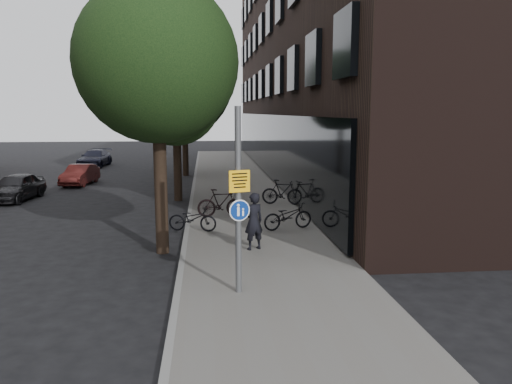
{
  "coord_description": "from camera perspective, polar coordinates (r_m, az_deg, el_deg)",
  "views": [
    {
      "loc": [
        -1.34,
        -9.42,
        3.96
      ],
      "look_at": [
        -0.12,
        2.7,
        2.0
      ],
      "focal_mm": 35.0,
      "sensor_mm": 36.0,
      "label": 1
    }
  ],
  "objects": [
    {
      "name": "sidewalk",
      "position": [
        19.87,
        -1.07,
        -2.17
      ],
      "size": [
        4.5,
        60.0,
        0.12
      ],
      "primitive_type": "cube",
      "color": "#5B5954",
      "rests_on": "ground"
    },
    {
      "name": "ground",
      "position": [
        10.31,
        2.21,
        -13.46
      ],
      "size": [
        120.0,
        120.0,
        0.0
      ],
      "primitive_type": "plane",
      "color": "black",
      "rests_on": "ground"
    },
    {
      "name": "building_right_dark_brick",
      "position": [
        33.31,
        12.05,
        17.66
      ],
      "size": [
        12.0,
        40.0,
        18.0
      ],
      "primitive_type": "cube",
      "color": "black",
      "rests_on": "ground"
    },
    {
      "name": "signpost",
      "position": [
        10.46,
        -2.05,
        -0.99
      ],
      "size": [
        0.45,
        0.16,
        3.96
      ],
      "rotation": [
        0.0,
        0.0,
        0.3
      ],
      "color": "#595B5E",
      "rests_on": "sidewalk"
    },
    {
      "name": "parked_car_near",
      "position": [
        24.98,
        -25.71,
        0.54
      ],
      "size": [
        1.87,
        3.76,
        1.23
      ],
      "primitive_type": "imported",
      "rotation": [
        0.0,
        0.0,
        -0.12
      ],
      "color": "black",
      "rests_on": "ground"
    },
    {
      "name": "curb_edge",
      "position": [
        19.82,
        -7.58,
        -2.27
      ],
      "size": [
        0.15,
        60.0,
        0.13
      ],
      "primitive_type": "cube",
      "color": "slate",
      "rests_on": "ground"
    },
    {
      "name": "parked_bike_facade_far",
      "position": [
        20.88,
        3.05,
        -0.01
      ],
      "size": [
        1.81,
        0.97,
        1.05
      ],
      "primitive_type": "imported",
      "rotation": [
        0.0,
        0.0,
        1.28
      ],
      "color": "black",
      "rests_on": "sidewalk"
    },
    {
      "name": "street_tree_mid",
      "position": [
        22.62,
        -8.98,
        11.96
      ],
      "size": [
        5.0,
        5.0,
        7.8
      ],
      "color": "black",
      "rests_on": "ground"
    },
    {
      "name": "parked_car_far",
      "position": [
        38.45,
        -17.93,
        3.71
      ],
      "size": [
        2.02,
        4.32,
        1.22
      ],
      "primitive_type": "imported",
      "rotation": [
        0.0,
        0.0,
        -0.07
      ],
      "color": "black",
      "rests_on": "ground"
    },
    {
      "name": "pedestrian",
      "position": [
        13.99,
        -0.28,
        -3.36
      ],
      "size": [
        0.7,
        0.6,
        1.62
      ],
      "primitive_type": "imported",
      "rotation": [
        0.0,
        0.0,
        3.57
      ],
      "color": "black",
      "rests_on": "sidewalk"
    },
    {
      "name": "street_tree_far",
      "position": [
        31.61,
        -8.08,
        11.15
      ],
      "size": [
        5.0,
        5.0,
        7.8
      ],
      "color": "black",
      "rests_on": "ground"
    },
    {
      "name": "parked_bike_curb_far",
      "position": [
        18.43,
        -4.03,
        -1.25
      ],
      "size": [
        1.76,
        0.55,
        1.05
      ],
      "primitive_type": "imported",
      "rotation": [
        0.0,
        0.0,
        1.6
      ],
      "color": "black",
      "rests_on": "sidewalk"
    },
    {
      "name": "street_tree_near",
      "position": [
        14.16,
        -10.88,
        13.64
      ],
      "size": [
        4.4,
        4.4,
        7.5
      ],
      "color": "black",
      "rests_on": "ground"
    },
    {
      "name": "parked_bike_curb_near",
      "position": [
        16.34,
        -7.27,
        -3.02
      ],
      "size": [
        1.67,
        0.92,
        0.83
      ],
      "primitive_type": "imported",
      "rotation": [
        0.0,
        0.0,
        1.32
      ],
      "color": "black",
      "rests_on": "sidewalk"
    },
    {
      "name": "parked_car_mid",
      "position": [
        29.02,
        -19.47,
        1.88
      ],
      "size": [
        1.54,
        3.45,
        1.1
      ],
      "primitive_type": "imported",
      "rotation": [
        0.0,
        0.0,
        -0.12
      ],
      "color": "#501916",
      "rests_on": "ground"
    },
    {
      "name": "parked_bike_facade_near",
      "position": [
        16.48,
        3.66,
        -2.73
      ],
      "size": [
        1.83,
        1.09,
        0.91
      ],
      "primitive_type": "imported",
      "rotation": [
        0.0,
        0.0,
        1.88
      ],
      "color": "black",
      "rests_on": "sidewalk"
    }
  ]
}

